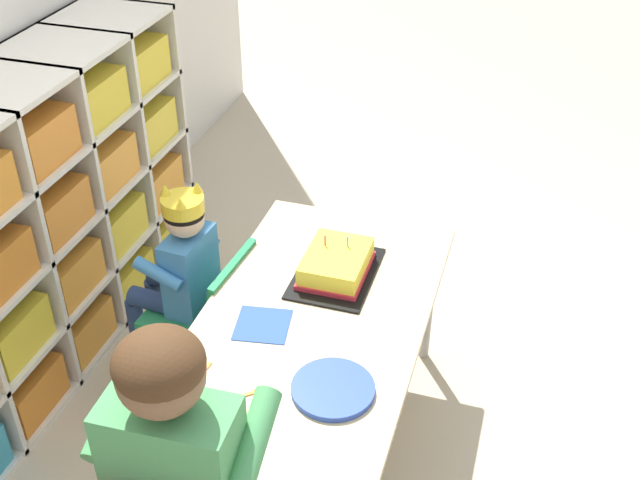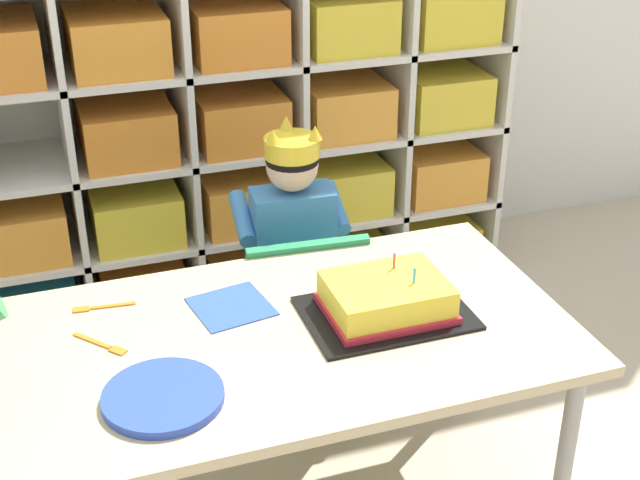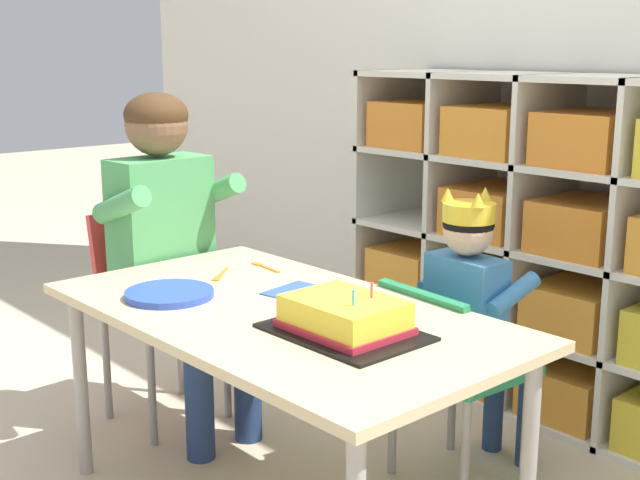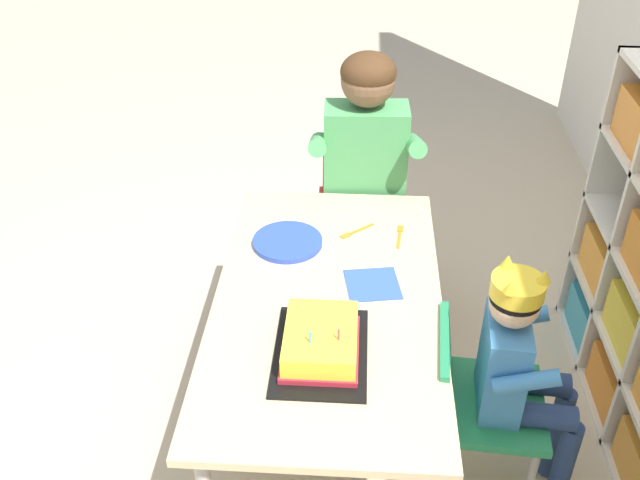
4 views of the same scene
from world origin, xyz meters
name	(u,v)px [view 1 (image 1 of 4)]	position (x,y,z in m)	size (l,w,h in m)	color
ground	(313,444)	(0.00, 0.00, 0.00)	(16.00, 16.00, 0.00)	beige
storage_cubby_shelf	(38,232)	(0.21, 1.10, 0.52)	(1.73, 0.40, 1.10)	silver
activity_table	(312,331)	(0.00, 0.00, 0.51)	(1.21, 0.67, 0.56)	#D1B789
classroom_chair_blue	(209,307)	(0.18, 0.43, 0.35)	(0.36, 0.34, 0.57)	#238451
child_with_crown	(179,265)	(0.18, 0.53, 0.51)	(0.31, 0.31, 0.82)	#3D7FBC
adult_helper_seated	(187,450)	(-0.64, 0.10, 0.65)	(0.44, 0.41, 1.05)	#4C9E5B
birthday_cake_on_tray	(336,266)	(0.23, -0.01, 0.59)	(0.35, 0.25, 0.12)	black
paper_plate_stack	(333,389)	(-0.27, -0.15, 0.56)	(0.23, 0.23, 0.02)	blue
paper_napkin_square	(263,325)	(-0.07, 0.13, 0.56)	(0.16, 0.16, 0.00)	#3356B7
fork_near_cake_tray	(246,395)	(-0.36, 0.07, 0.56)	(0.10, 0.11, 0.00)	orange
fork_near_child_seat	(197,380)	(-0.34, 0.22, 0.56)	(0.13, 0.03, 0.00)	orange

